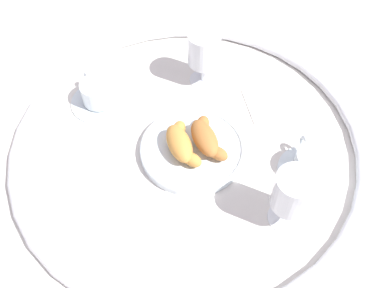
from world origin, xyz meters
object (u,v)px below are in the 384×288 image
Objects in this scene: juice_glass_left at (204,51)px; juice_glass_right at (293,193)px; coffee_cup_far at (98,94)px; croissant_large at (181,144)px; folded_napkin at (270,103)px; croissant_small at (206,138)px; pastry_plate at (192,149)px; coffee_cup_near at (312,165)px.

juice_glass_left is 0.41m from juice_glass_right.
juice_glass_left reaches higher than coffee_cup_far.
juice_glass_left reaches higher than croissant_large.
juice_glass_left is at bearing -144.99° from folded_napkin.
croissant_small is at bearing -28.04° from juice_glass_left.
coffee_cup_far is at bearing -152.41° from pastry_plate.
juice_glass_right is at bearing -28.98° from folded_napkin.
croissant_large is 0.27m from coffee_cup_near.
croissant_large is at bearing -41.30° from juice_glass_left.
folded_napkin is (-0.26, 0.15, -0.09)m from juice_glass_right.
coffee_cup_far is (-0.23, -0.10, -0.01)m from croissant_large.
croissant_small reaches higher than folded_napkin.
juice_glass_right is 0.31m from folded_napkin.
pastry_plate is 1.62× the size of juice_glass_right.
pastry_plate is 1.67× the size of croissant_small.
croissant_small is at bearing 77.49° from pastry_plate.
juice_glass_left reaches higher than coffee_cup_near.
coffee_cup_far is 0.97× the size of juice_glass_right.
coffee_cup_near is at bearing -10.36° from folded_napkin.
coffee_cup_near is 0.97× the size of juice_glass_left.
folded_napkin is at bearing 169.64° from coffee_cup_near.
pastry_plate is 0.26m from coffee_cup_far.
croissant_small reaches higher than pastry_plate.
croissant_small reaches higher than coffee_cup_far.
coffee_cup_near reaches higher than folded_napkin.
croissant_large is 1.23× the size of folded_napkin.
juice_glass_right is (0.41, -0.05, 0.00)m from juice_glass_left.
croissant_small is 0.28m from coffee_cup_far.
juice_glass_left reaches higher than pastry_plate.
croissant_small is 1.00× the size of coffee_cup_far.
folded_napkin is at bearing 35.01° from juice_glass_left.
coffee_cup_near and coffee_cup_far have the same top height.
croissant_large reaches higher than coffee_cup_near.
pastry_plate is at bearing -102.51° from croissant_small.
croissant_small is 0.23m from coffee_cup_near.
croissant_large reaches higher than coffee_cup_far.
juice_glass_right is at bearing 24.18° from coffee_cup_far.
coffee_cup_near is 1.00× the size of coffee_cup_far.
croissant_large is 0.05m from croissant_small.
croissant_small is 0.22m from juice_glass_left.
juice_glass_left is at bearing 138.70° from croissant_large.
coffee_cup_near is 1.24× the size of folded_napkin.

